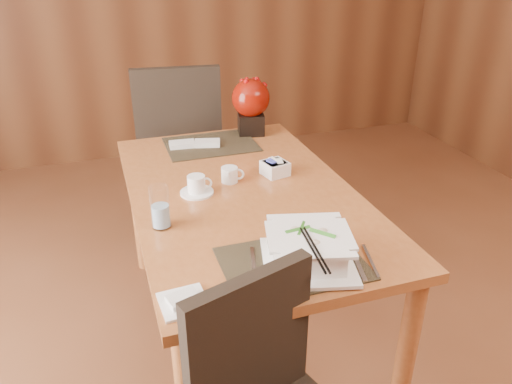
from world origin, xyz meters
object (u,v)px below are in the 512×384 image
object	(u,v)px
coffee_cup	(196,186)
berry_decor	(251,103)
water_glass	(160,207)
bread_plate	(184,302)
creamer_jug	(229,175)
far_chair	(179,142)
dining_table	(243,212)
sugar_caddy	(275,168)
soup_setting	(309,250)

from	to	relation	value
coffee_cup	berry_decor	bearing A→B (deg)	54.83
water_glass	bread_plate	distance (m)	0.46
water_glass	creamer_jug	bearing A→B (deg)	40.55
far_chair	bread_plate	bearing A→B (deg)	87.25
dining_table	coffee_cup	xyz separation A→B (m)	(-0.18, 0.04, 0.13)
creamer_jug	far_chair	world-z (taller)	far_chair
sugar_caddy	bread_plate	xyz separation A→B (m)	(-0.55, -0.74, -0.03)
dining_table	sugar_caddy	world-z (taller)	sugar_caddy
water_glass	far_chair	distance (m)	1.25
berry_decor	bread_plate	size ratio (longest dim) A/B	2.21
dining_table	bread_plate	xyz separation A→B (m)	(-0.37, -0.63, 0.10)
soup_setting	dining_table	bearing A→B (deg)	109.02
soup_setting	creamer_jug	distance (m)	0.68
water_glass	bread_plate	xyz separation A→B (m)	(-0.01, -0.45, -0.08)
sugar_caddy	berry_decor	distance (m)	0.56
water_glass	far_chair	xyz separation A→B (m)	(0.28, 1.20, -0.22)
soup_setting	bread_plate	bearing A→B (deg)	-156.79
coffee_cup	creamer_jug	world-z (taller)	coffee_cup
water_glass	sugar_caddy	bearing A→B (deg)	28.31
dining_table	soup_setting	world-z (taller)	soup_setting
dining_table	far_chair	world-z (taller)	far_chair
dining_table	far_chair	distance (m)	1.02
far_chair	sugar_caddy	bearing A→B (deg)	113.60
creamer_jug	bread_plate	bearing A→B (deg)	-94.26
coffee_cup	far_chair	bearing A→B (deg)	84.26
water_glass	sugar_caddy	world-z (taller)	water_glass
coffee_cup	far_chair	world-z (taller)	far_chair
coffee_cup	sugar_caddy	size ratio (longest dim) A/B	1.35
dining_table	water_glass	distance (m)	0.44
far_chair	dining_table	bearing A→B (deg)	101.83
dining_table	far_chair	xyz separation A→B (m)	(-0.09, 1.02, -0.05)
soup_setting	coffee_cup	world-z (taller)	soup_setting
water_glass	bread_plate	bearing A→B (deg)	-90.96
creamer_jug	dining_table	bearing A→B (deg)	-55.08
creamer_jug	soup_setting	bearing A→B (deg)	-63.27
sugar_caddy	berry_decor	size ratio (longest dim) A/B	0.35
dining_table	coffee_cup	size ratio (longest dim) A/B	10.89
dining_table	sugar_caddy	bearing A→B (deg)	31.32
soup_setting	berry_decor	bearing A→B (deg)	95.18
coffee_cup	sugar_caddy	world-z (taller)	coffee_cup
dining_table	sugar_caddy	distance (m)	0.25
coffee_cup	creamer_jug	xyz separation A→B (m)	(0.16, 0.06, -0.00)
sugar_caddy	water_glass	bearing A→B (deg)	-151.69
berry_decor	water_glass	bearing A→B (deg)	-126.11
dining_table	creamer_jug	bearing A→B (deg)	104.22
dining_table	berry_decor	size ratio (longest dim) A/B	5.09
soup_setting	sugar_caddy	xyz separation A→B (m)	(0.14, 0.68, -0.03)
dining_table	creamer_jug	distance (m)	0.17
soup_setting	bread_plate	size ratio (longest dim) A/B	2.62
coffee_cup	berry_decor	world-z (taller)	berry_decor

